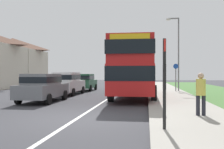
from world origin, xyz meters
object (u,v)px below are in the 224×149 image
Objects in this scene: double_decker_bus at (134,66)px; parked_car_dark_green at (85,81)px; pedestrian_at_stop at (201,92)px; parked_car_grey at (43,87)px; street_lamp_mid at (177,49)px; parked_car_white at (67,83)px; cycle_route_sign at (176,76)px; bus_stop_sign at (164,77)px.

parked_car_dark_green is at bearing 127.15° from double_decker_bus.
parked_car_dark_green is at bearing 118.60° from pedestrian_at_stop.
parked_car_dark_green is 2.35× the size of pedestrian_at_stop.
parked_car_grey is 0.65× the size of street_lamp_mid.
pedestrian_at_stop is at bearing -49.85° from parked_car_white.
pedestrian_at_stop is (8.10, -9.60, 0.02)m from parked_car_white.
double_decker_bus reaches higher than parked_car_dark_green.
pedestrian_at_stop is at bearing -93.12° from street_lamp_mid.
cycle_route_sign reaches higher than parked_car_white.
double_decker_bus is 2.44× the size of parked_car_dark_green.
parked_car_white is 1.76× the size of bus_stop_sign.
cycle_route_sign is (0.56, 13.10, 0.45)m from pedestrian_at_stop.
parked_car_dark_green is 16.64m from pedestrian_at_stop.
parked_car_grey is at bearing -133.32° from street_lamp_mid.
street_lamp_mid reaches higher than bus_stop_sign.
cycle_route_sign is (2.03, 15.61, -0.11)m from bus_stop_sign.
cycle_route_sign is at bearing -109.11° from street_lamp_mid.
double_decker_bus is 2.22× the size of parked_car_grey.
bus_stop_sign is (6.49, -17.11, 0.65)m from parked_car_dark_green.
street_lamp_mid is (2.21, 16.15, 2.32)m from bus_stop_sign.
double_decker_bus reaches higher than parked_car_grey.
bus_stop_sign is 15.74m from cycle_route_sign.
double_decker_bus reaches higher than cycle_route_sign.
double_decker_bus is 10.39m from bus_stop_sign.
parked_car_white is (-0.18, 5.15, 0.05)m from parked_car_grey.
double_decker_bus is at bearing 109.75° from pedestrian_at_stop.
double_decker_bus is 3.68× the size of bus_stop_sign.
parked_car_white is 1.17× the size of parked_car_dark_green.
parked_car_grey is 1.10× the size of parked_car_dark_green.
bus_stop_sign is at bearing -120.39° from pedestrian_at_stop.
bus_stop_sign is (6.46, -6.96, 0.64)m from parked_car_grey.
parked_car_white is (-5.31, 1.82, -1.19)m from double_decker_bus.
double_decker_bus is 2.10× the size of parked_car_white.
pedestrian_at_stop reaches higher than parked_car_dark_green.
bus_stop_sign is 0.39× the size of street_lamp_mid.
parked_car_grey is at bearing -89.78° from parked_car_dark_green.
pedestrian_at_stop is at bearing -70.25° from double_decker_bus.
double_decker_bus is 8.35m from pedestrian_at_stop.
pedestrian_at_stop is at bearing -29.32° from parked_car_grey.
double_decker_bus reaches higher than bus_stop_sign.
street_lamp_mid is (0.19, 0.54, 2.43)m from cycle_route_sign.
pedestrian_at_stop is 0.64× the size of bus_stop_sign.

